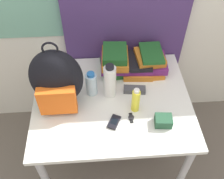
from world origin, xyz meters
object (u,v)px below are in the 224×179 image
(sports_bottle, at_px, (110,81))
(backpack, at_px, (57,81))
(book_stack_right, at_px, (150,61))
(cell_phone, at_px, (114,122))
(camera_pouch, at_px, (163,121))
(book_stack_center, at_px, (137,64))
(water_bottle, at_px, (91,84))
(sunglasses_case, at_px, (134,90))
(wristwatch, at_px, (131,118))
(sunscreen_bottle, at_px, (136,100))
(book_stack_left, at_px, (115,61))

(sports_bottle, bearing_deg, backpack, -171.47)
(backpack, distance_m, book_stack_right, 0.72)
(cell_phone, distance_m, camera_pouch, 0.30)
(sports_bottle, bearing_deg, cell_phone, -87.17)
(book_stack_center, bearing_deg, water_bottle, -148.16)
(book_stack_right, distance_m, sunglasses_case, 0.27)
(backpack, height_order, wristwatch, backpack)
(water_bottle, bearing_deg, backpack, -160.99)
(water_bottle, bearing_deg, sunglasses_case, -2.10)
(book_stack_center, height_order, sunscreen_bottle, sunscreen_bottle)
(book_stack_center, bearing_deg, book_stack_right, 1.69)
(sunscreen_bottle, height_order, wristwatch, sunscreen_bottle)
(backpack, distance_m, sunglasses_case, 0.54)
(book_stack_right, relative_size, sunscreen_bottle, 1.47)
(backpack, xyz_separation_m, wristwatch, (0.45, -0.16, -0.20))
(book_stack_left, distance_m, sunglasses_case, 0.26)
(sunscreen_bottle, xyz_separation_m, camera_pouch, (0.16, -0.13, -0.06))
(backpack, xyz_separation_m, book_stack_right, (0.64, 0.29, -0.13))
(backpack, bearing_deg, cell_phone, -29.37)
(sports_bottle, distance_m, camera_pouch, 0.42)
(water_bottle, height_order, camera_pouch, water_bottle)
(book_stack_left, distance_m, sunscreen_bottle, 0.39)
(water_bottle, distance_m, sunscreen_bottle, 0.32)
(backpack, bearing_deg, camera_pouch, -18.95)
(camera_pouch, bearing_deg, water_bottle, 146.12)
(backpack, bearing_deg, sunglasses_case, 6.93)
(sports_bottle, bearing_deg, wristwatch, -60.53)
(camera_pouch, bearing_deg, backpack, 161.05)
(backpack, distance_m, camera_pouch, 0.70)
(sports_bottle, relative_size, sunscreen_bottle, 1.40)
(backpack, xyz_separation_m, cell_phone, (0.34, -0.19, -0.20))
(book_stack_center, relative_size, wristwatch, 3.65)
(backpack, bearing_deg, book_stack_center, 27.30)
(sports_bottle, height_order, cell_phone, sports_bottle)
(backpack, distance_m, cell_phone, 0.44)
(backpack, relative_size, water_bottle, 2.66)
(water_bottle, height_order, wristwatch, water_bottle)
(sunglasses_case, bearing_deg, wristwatch, -102.41)
(sunglasses_case, bearing_deg, cell_phone, -122.08)
(sunscreen_bottle, xyz_separation_m, wristwatch, (-0.03, -0.07, -0.08))
(camera_pouch, bearing_deg, sports_bottle, 139.20)
(book_stack_center, xyz_separation_m, sports_bottle, (-0.22, -0.23, 0.08))
(book_stack_left, xyz_separation_m, wristwatch, (0.07, -0.45, -0.09))
(backpack, xyz_separation_m, book_stack_left, (0.38, 0.28, -0.12))
(backpack, relative_size, cell_phone, 4.18)
(book_stack_right, bearing_deg, sports_bottle, -142.95)
(sports_bottle, bearing_deg, sunglasses_case, 3.81)
(sunscreen_bottle, bearing_deg, backpack, 169.14)
(sunglasses_case, bearing_deg, camera_pouch, -63.17)
(sunscreen_bottle, distance_m, cell_phone, 0.19)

